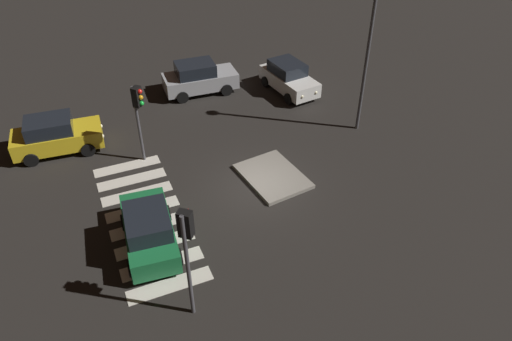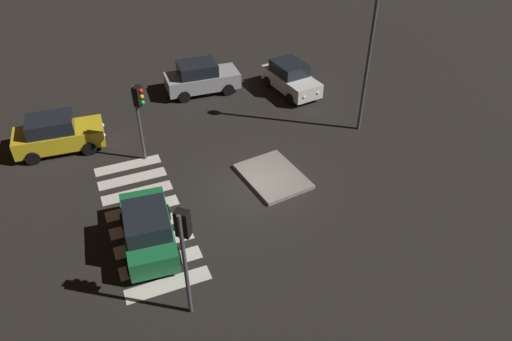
{
  "view_description": "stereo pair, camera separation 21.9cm",
  "coord_description": "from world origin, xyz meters",
  "px_view_note": "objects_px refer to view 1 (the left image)",
  "views": [
    {
      "loc": [
        15.97,
        -6.86,
        14.11
      ],
      "look_at": [
        0.0,
        0.0,
        1.0
      ],
      "focal_mm": 33.76,
      "sensor_mm": 36.0,
      "label": 1
    },
    {
      "loc": [
        16.05,
        -6.65,
        14.11
      ],
      "look_at": [
        0.0,
        0.0,
        1.0
      ],
      "focal_mm": 33.76,
      "sensor_mm": 36.0,
      "label": 2
    }
  ],
  "objects_px": {
    "car_white": "(289,78)",
    "traffic_light_east": "(187,239)",
    "traffic_island": "(273,176)",
    "traffic_light_south": "(138,106)",
    "car_silver": "(199,78)",
    "car_yellow": "(56,135)",
    "street_lamp": "(371,33)",
    "car_green": "(149,230)"
  },
  "relations": [
    {
      "from": "car_white",
      "to": "street_lamp",
      "type": "distance_m",
      "value": 7.2
    },
    {
      "from": "car_white",
      "to": "car_silver",
      "type": "bearing_deg",
      "value": -119.36
    },
    {
      "from": "traffic_island",
      "to": "car_green",
      "type": "relative_size",
      "value": 0.83
    },
    {
      "from": "car_white",
      "to": "traffic_light_south",
      "type": "height_order",
      "value": "traffic_light_south"
    },
    {
      "from": "traffic_light_east",
      "to": "traffic_light_south",
      "type": "height_order",
      "value": "traffic_light_east"
    },
    {
      "from": "car_yellow",
      "to": "street_lamp",
      "type": "bearing_deg",
      "value": -10.7
    },
    {
      "from": "car_silver",
      "to": "traffic_light_east",
      "type": "distance_m",
      "value": 16.45
    },
    {
      "from": "car_silver",
      "to": "car_white",
      "type": "bearing_deg",
      "value": -18.49
    },
    {
      "from": "car_white",
      "to": "traffic_island",
      "type": "bearing_deg",
      "value": -38.63
    },
    {
      "from": "traffic_island",
      "to": "traffic_light_south",
      "type": "xyz_separation_m",
      "value": [
        -3.78,
        -5.19,
        2.99
      ]
    },
    {
      "from": "traffic_island",
      "to": "car_green",
      "type": "bearing_deg",
      "value": -71.32
    },
    {
      "from": "car_silver",
      "to": "traffic_light_east",
      "type": "height_order",
      "value": "traffic_light_east"
    },
    {
      "from": "traffic_island",
      "to": "car_white",
      "type": "relative_size",
      "value": 0.84
    },
    {
      "from": "car_yellow",
      "to": "traffic_light_south",
      "type": "xyz_separation_m",
      "value": [
        2.59,
        3.93,
        2.14
      ]
    },
    {
      "from": "traffic_light_south",
      "to": "street_lamp",
      "type": "xyz_separation_m",
      "value": [
        1.56,
        11.33,
        2.33
      ]
    },
    {
      "from": "traffic_island",
      "to": "car_silver",
      "type": "height_order",
      "value": "car_silver"
    },
    {
      "from": "traffic_island",
      "to": "car_yellow",
      "type": "relative_size",
      "value": 0.82
    },
    {
      "from": "car_white",
      "to": "traffic_light_south",
      "type": "bearing_deg",
      "value": -76.15
    },
    {
      "from": "car_yellow",
      "to": "traffic_light_south",
      "type": "bearing_deg",
      "value": -28.89
    },
    {
      "from": "car_silver",
      "to": "traffic_island",
      "type": "bearing_deg",
      "value": -83.77
    },
    {
      "from": "car_silver",
      "to": "car_yellow",
      "type": "xyz_separation_m",
      "value": [
        3.28,
        -8.63,
        -0.02
      ]
    },
    {
      "from": "car_yellow",
      "to": "traffic_light_south",
      "type": "relative_size",
      "value": 1.11
    },
    {
      "from": "car_green",
      "to": "traffic_light_east",
      "type": "relative_size",
      "value": 0.98
    },
    {
      "from": "traffic_island",
      "to": "traffic_light_south",
      "type": "height_order",
      "value": "traffic_light_south"
    },
    {
      "from": "traffic_light_east",
      "to": "traffic_light_south",
      "type": "bearing_deg",
      "value": 37.97
    },
    {
      "from": "traffic_island",
      "to": "car_silver",
      "type": "distance_m",
      "value": 9.71
    },
    {
      "from": "car_green",
      "to": "traffic_light_south",
      "type": "distance_m",
      "value": 6.43
    },
    {
      "from": "car_white",
      "to": "car_yellow",
      "type": "distance_m",
      "value": 13.77
    },
    {
      "from": "traffic_light_south",
      "to": "car_yellow",
      "type": "bearing_deg",
      "value": -168.34
    },
    {
      "from": "car_yellow",
      "to": "traffic_light_south",
      "type": "distance_m",
      "value": 5.17
    },
    {
      "from": "traffic_light_east",
      "to": "car_green",
      "type": "bearing_deg",
      "value": 51.79
    },
    {
      "from": "car_silver",
      "to": "car_yellow",
      "type": "height_order",
      "value": "car_silver"
    },
    {
      "from": "car_yellow",
      "to": "traffic_light_east",
      "type": "xyz_separation_m",
      "value": [
        12.13,
        3.44,
        2.49
      ]
    },
    {
      "from": "car_green",
      "to": "traffic_light_south",
      "type": "xyz_separation_m",
      "value": [
        -5.94,
        1.18,
        2.17
      ]
    },
    {
      "from": "car_silver",
      "to": "traffic_light_east",
      "type": "bearing_deg",
      "value": -105.3
    },
    {
      "from": "traffic_island",
      "to": "street_lamp",
      "type": "distance_m",
      "value": 8.43
    },
    {
      "from": "car_green",
      "to": "traffic_light_east",
      "type": "height_order",
      "value": "traffic_light_east"
    },
    {
      "from": "traffic_island",
      "to": "car_green",
      "type": "distance_m",
      "value": 6.78
    },
    {
      "from": "street_lamp",
      "to": "traffic_island",
      "type": "bearing_deg",
      "value": -70.05
    },
    {
      "from": "car_white",
      "to": "traffic_light_east",
      "type": "xyz_separation_m",
      "value": [
        13.38,
        -10.27,
        2.52
      ]
    },
    {
      "from": "car_white",
      "to": "car_yellow",
      "type": "relative_size",
      "value": 0.98
    },
    {
      "from": "car_white",
      "to": "traffic_light_south",
      "type": "relative_size",
      "value": 1.08
    }
  ]
}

